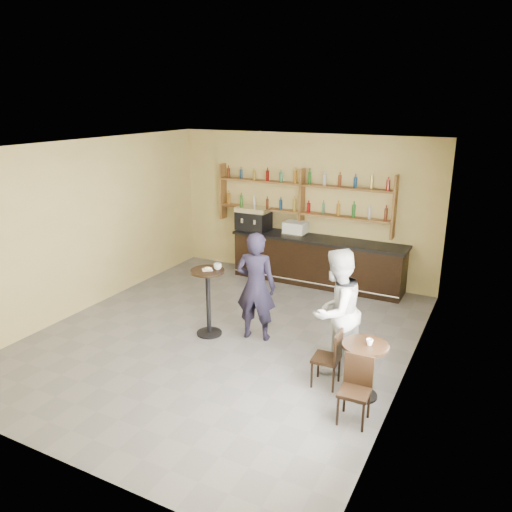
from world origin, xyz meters
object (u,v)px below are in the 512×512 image
at_px(patron_second, 336,311).
at_px(bar_counter, 317,261).
at_px(espresso_machine, 253,218).
at_px(pastry_case, 295,229).
at_px(cafe_table, 364,371).
at_px(chair_west, 326,358).
at_px(pedestal_table, 208,302).
at_px(chair_south, 354,391).
at_px(man_main, 256,286).

bearing_deg(patron_second, bar_counter, -136.15).
relative_size(espresso_machine, pastry_case, 1.49).
xyz_separation_m(cafe_table, chair_west, (-0.55, 0.05, 0.03)).
bearing_deg(pedestal_table, pastry_case, 85.73).
bearing_deg(chair_south, pedestal_table, 154.50).
bearing_deg(pastry_case, patron_second, -48.46).
distance_m(chair_west, patron_second, 0.70).
height_order(espresso_machine, man_main, man_main).
height_order(bar_counter, pedestal_table, pedestal_table).
height_order(espresso_machine, pastry_case, espresso_machine).
bearing_deg(bar_counter, espresso_machine, 180.00).
distance_m(chair_south, patron_second, 1.39).
relative_size(bar_counter, espresso_machine, 5.21).
distance_m(chair_west, chair_south, 0.88).
xyz_separation_m(bar_counter, pastry_case, (-0.53, 0.00, 0.67)).
xyz_separation_m(bar_counter, chair_south, (2.16, -4.44, -0.09)).
bearing_deg(patron_second, espresso_machine, -117.79).
height_order(pedestal_table, chair_west, pedestal_table).
bearing_deg(pedestal_table, espresso_machine, 104.01).
xyz_separation_m(chair_west, chair_south, (0.60, -0.65, 0.01)).
distance_m(bar_counter, chair_west, 4.10).
bearing_deg(pedestal_table, chair_west, -14.45).
height_order(chair_west, patron_second, patron_second).
height_order(man_main, cafe_table, man_main).
relative_size(man_main, patron_second, 0.99).
height_order(cafe_table, chair_west, chair_west).
relative_size(man_main, chair_south, 2.16).
bearing_deg(man_main, pastry_case, -89.86).
relative_size(pedestal_table, chair_west, 1.39).
xyz_separation_m(espresso_machine, cafe_table, (3.68, -3.84, -0.90)).
bearing_deg(chair_south, patron_second, 117.48).
bearing_deg(pastry_case, espresso_machine, -170.15).
xyz_separation_m(espresso_machine, chair_south, (3.73, -4.44, -0.87)).
height_order(pastry_case, chair_west, pastry_case).
bearing_deg(espresso_machine, patron_second, -42.89).
xyz_separation_m(pastry_case, cafe_table, (2.64, -3.84, -0.79)).
distance_m(man_main, cafe_table, 2.35).
bearing_deg(pedestal_table, bar_counter, 76.38).
xyz_separation_m(chair_south, patron_second, (-0.64, 1.12, 0.51)).
bearing_deg(chair_west, cafe_table, 81.48).
xyz_separation_m(pedestal_table, man_main, (0.78, 0.26, 0.34)).
distance_m(espresso_machine, cafe_table, 5.39).
bearing_deg(cafe_table, espresso_machine, 133.76).
bearing_deg(cafe_table, bar_counter, 118.78).
xyz_separation_m(bar_counter, man_main, (0.00, -2.93, 0.41)).
relative_size(espresso_machine, pedestal_table, 0.62).
height_order(chair_west, chair_south, chair_south).
distance_m(man_main, chair_south, 2.68).
distance_m(pedestal_table, chair_west, 2.41).
height_order(man_main, chair_west, man_main).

